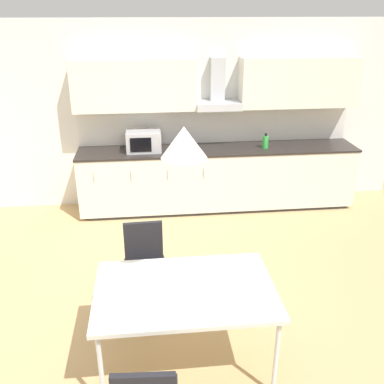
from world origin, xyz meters
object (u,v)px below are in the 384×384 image
at_px(microwave, 144,141).
at_px(pendant_lamp, 184,142).
at_px(bottle_green, 265,142).
at_px(chair_far_left, 144,258).
at_px(dining_table, 185,293).
at_px(bottle_blue, 186,141).

relative_size(microwave, pendant_lamp, 1.50).
xyz_separation_m(bottle_green, chair_far_left, (-1.76, -2.13, -0.48)).
height_order(dining_table, chair_far_left, chair_far_left).
height_order(bottle_green, dining_table, bottle_green).
bearing_deg(microwave, bottle_blue, -0.09).
relative_size(microwave, bottle_green, 2.24).
height_order(bottle_green, chair_far_left, bottle_green).
bearing_deg(chair_far_left, microwave, 89.32).
bearing_deg(bottle_blue, microwave, 179.91).
xyz_separation_m(bottle_blue, chair_far_left, (-0.62, -2.19, -0.51)).
xyz_separation_m(microwave, bottle_green, (1.73, -0.05, -0.05)).
height_order(microwave, dining_table, microwave).
height_order(bottle_green, pendant_lamp, pendant_lamp).
relative_size(dining_table, chair_far_left, 1.63).
relative_size(bottle_green, chair_far_left, 0.25).
distance_m(microwave, bottle_blue, 0.59).
relative_size(bottle_green, pendant_lamp, 0.67).
bearing_deg(bottle_blue, dining_table, -95.61).
xyz_separation_m(bottle_blue, dining_table, (-0.30, -3.03, -0.34)).
height_order(microwave, pendant_lamp, pendant_lamp).
xyz_separation_m(bottle_green, bottle_blue, (-1.14, 0.05, 0.03)).
bearing_deg(chair_far_left, bottle_green, 50.53).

